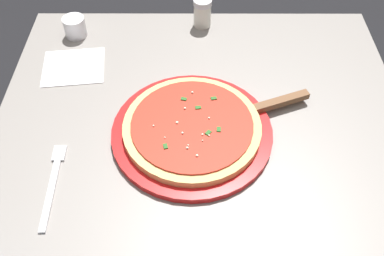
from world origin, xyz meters
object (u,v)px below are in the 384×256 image
object	(u,v)px
cup_small_sauce	(75,27)
parmesan_shaker	(202,12)
napkin_folded_right	(74,67)
pizza	(192,127)
pizza_server	(263,107)
fork	(53,180)
serving_plate	(192,132)

from	to	relation	value
cup_small_sauce	parmesan_shaker	world-z (taller)	parmesan_shaker
napkin_folded_right	parmesan_shaker	xyz separation A→B (m)	(0.16, -0.30, 0.04)
cup_small_sauce	napkin_folded_right	world-z (taller)	cup_small_sauce
pizza	parmesan_shaker	size ratio (longest dim) A/B	3.71
pizza_server	cup_small_sauce	xyz separation A→B (m)	(0.27, 0.44, 0.01)
napkin_folded_right	cup_small_sauce	bearing A→B (deg)	6.66
pizza	parmesan_shaker	bearing A→B (deg)	-3.96
pizza	cup_small_sauce	xyz separation A→B (m)	(0.33, 0.29, 0.00)
fork	napkin_folded_right	bearing A→B (deg)	3.79
serving_plate	napkin_folded_right	bearing A→B (deg)	53.58
serving_plate	cup_small_sauce	size ratio (longest dim) A/B	5.98
serving_plate	fork	xyz separation A→B (m)	(-0.11, 0.26, -0.00)
parmesan_shaker	napkin_folded_right	bearing A→B (deg)	118.58
napkin_folded_right	fork	bearing A→B (deg)	-176.21
cup_small_sauce	fork	xyz separation A→B (m)	(-0.44, -0.04, -0.02)
fork	cup_small_sauce	bearing A→B (deg)	4.59
pizza	napkin_folded_right	distance (m)	0.34
parmesan_shaker	pizza	bearing A→B (deg)	176.04
serving_plate	napkin_folded_right	size ratio (longest dim) A/B	2.30
serving_plate	napkin_folded_right	xyz separation A→B (m)	(0.20, 0.28, -0.01)
cup_small_sauce	pizza	bearing A→B (deg)	-138.22
serving_plate	cup_small_sauce	world-z (taller)	cup_small_sauce
serving_plate	pizza	bearing A→B (deg)	-78.69
serving_plate	fork	bearing A→B (deg)	113.86
pizza_server	cup_small_sauce	size ratio (longest dim) A/B	4.10
napkin_folded_right	parmesan_shaker	world-z (taller)	parmesan_shaker
pizza	serving_plate	bearing A→B (deg)	101.31
cup_small_sauce	napkin_folded_right	distance (m)	0.12
pizza	cup_small_sauce	distance (m)	0.44
cup_small_sauce	pizza_server	bearing A→B (deg)	-121.42
pizza_server	fork	xyz separation A→B (m)	(-0.17, 0.40, -0.02)
cup_small_sauce	parmesan_shaker	size ratio (longest dim) A/B	0.73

